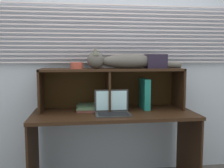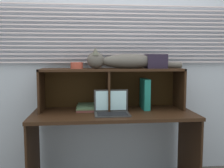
# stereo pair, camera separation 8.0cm
# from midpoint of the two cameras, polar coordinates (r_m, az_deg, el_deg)

# --- Properties ---
(back_panel_with_blinds) EXTENTS (4.40, 0.08, 2.50)m
(back_panel_with_blinds) POSITION_cam_midpoint_polar(r_m,az_deg,el_deg) (2.72, 0.40, 6.36)
(back_panel_with_blinds) COLOR #B2B9C6
(back_panel_with_blinds) RESTS_ON ground
(desk) EXTENTS (1.51, 0.62, 0.72)m
(desk) POSITION_cam_midpoint_polar(r_m,az_deg,el_deg) (2.46, 1.26, -9.35)
(desk) COLOR black
(desk) RESTS_ON ground
(hutch_shelf_unit) EXTENTS (1.38, 0.33, 0.40)m
(hutch_shelf_unit) POSITION_cam_midpoint_polar(r_m,az_deg,el_deg) (2.54, 0.73, 0.86)
(hutch_shelf_unit) COLOR black
(hutch_shelf_unit) RESTS_ON desk
(cat) EXTENTS (0.94, 0.17, 0.20)m
(cat) POSITION_cam_midpoint_polar(r_m,az_deg,el_deg) (2.52, 3.24, 5.16)
(cat) COLOR #534D46
(cat) RESTS_ON hutch_shelf_unit
(laptop) EXTENTS (0.32, 0.22, 0.21)m
(laptop) POSITION_cam_midpoint_polar(r_m,az_deg,el_deg) (2.34, 0.92, -5.57)
(laptop) COLOR #2E2E2E
(laptop) RESTS_ON desk
(binder_upright) EXTENTS (0.06, 0.24, 0.30)m
(binder_upright) POSITION_cam_midpoint_polar(r_m,az_deg,el_deg) (2.59, 8.18, -2.17)
(binder_upright) COLOR #1A7265
(binder_upright) RESTS_ON desk
(book_stack) EXTENTS (0.19, 0.27, 0.05)m
(book_stack) POSITION_cam_midpoint_polar(r_m,az_deg,el_deg) (2.53, -4.87, -5.19)
(book_stack) COLOR brown
(book_stack) RESTS_ON desk
(small_basket) EXTENTS (0.12, 0.12, 0.06)m
(small_basket) POSITION_cam_midpoint_polar(r_m,az_deg,el_deg) (2.49, -6.92, 4.10)
(small_basket) COLOR #B74836
(small_basket) RESTS_ON hutch_shelf_unit
(storage_box) EXTENTS (0.19, 0.18, 0.14)m
(storage_box) POSITION_cam_midpoint_polar(r_m,az_deg,el_deg) (2.59, 10.57, 4.99)
(storage_box) COLOR black
(storage_box) RESTS_ON hutch_shelf_unit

